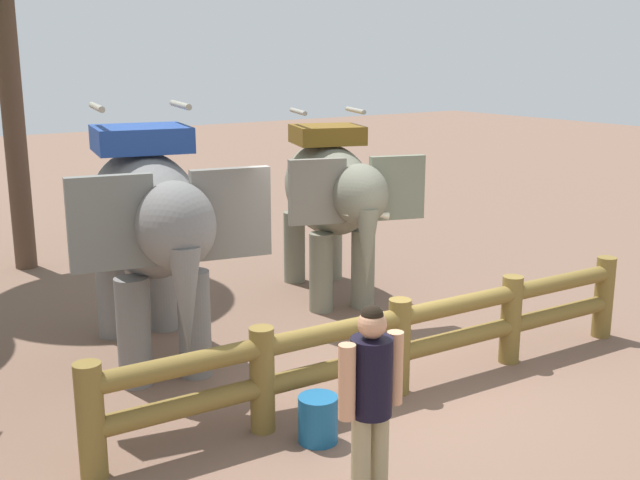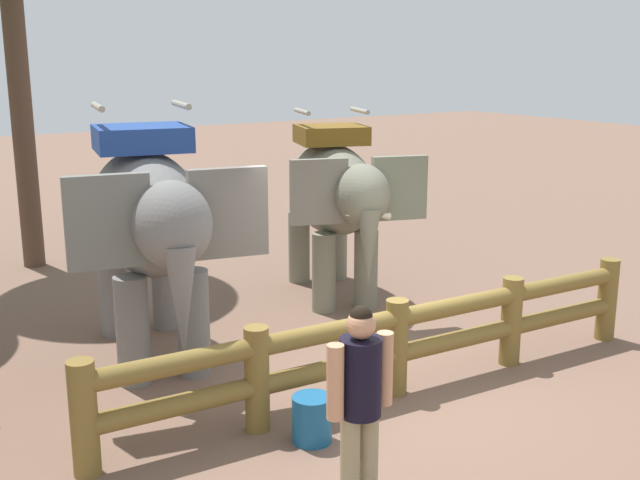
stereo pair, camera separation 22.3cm
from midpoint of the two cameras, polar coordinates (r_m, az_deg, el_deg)
The scene contains 6 objects.
ground_plane at distance 8.56m, azimuth 5.26°, elevation -11.17°, with size 60.00×60.00×0.00m, color brown.
log_fence at distance 8.38m, azimuth 5.04°, elevation -7.25°, with size 6.79×0.59×1.05m.
elephant_near_left at distance 9.13m, azimuth -13.04°, elevation 1.33°, with size 2.18×3.59×3.02m.
elephant_center at distance 11.34m, azimuth 0.25°, elevation 3.34°, with size 2.28×3.32×2.78m.
tourist_woman_in_black at distance 6.18m, azimuth 2.69°, elevation -11.15°, with size 0.61×0.33×1.71m.
feed_bucket at distance 7.51m, azimuth -1.02°, elevation -12.93°, with size 0.38×0.38×0.45m.
Camera 1 is at (-5.14, -5.86, 3.57)m, focal length 43.88 mm.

